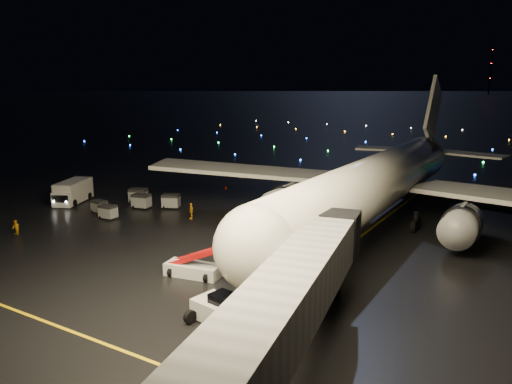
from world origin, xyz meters
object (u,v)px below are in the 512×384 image
baggage_cart_2 (141,201)px  baggage_cart_3 (138,196)px  crew_b (16,228)px  baggage_cart_4 (99,207)px  belt_loader (193,257)px  baggage_cart_0 (171,201)px  service_truck (74,191)px  crew_c (191,211)px  baggage_cart_1 (108,212)px  airliner (386,150)px  pushback_tug (224,308)px

baggage_cart_2 → baggage_cart_3: (-2.44, 1.96, 0.04)m
crew_b → baggage_cart_4: 10.78m
belt_loader → baggage_cart_0: belt_loader is taller
baggage_cart_0 → service_truck: bearing=173.8°
crew_c → baggage_cart_1: bearing=-103.1°
airliner → pushback_tug: 30.15m
crew_b → baggage_cart_0: baggage_cart_0 is taller
baggage_cart_0 → baggage_cart_3: bearing=155.9°
baggage_cart_0 → airliner: bearing=-6.9°
baggage_cart_2 → baggage_cart_0: bearing=19.7°
baggage_cart_0 → baggage_cart_1: 8.16m
pushback_tug → baggage_cart_4: (-29.21, 15.60, -0.24)m
baggage_cart_1 → baggage_cart_3: 8.08m
belt_loader → service_truck: (-29.51, 12.24, -0.16)m
airliner → baggage_cart_0: size_ratio=27.83×
belt_loader → crew_c: bearing=119.3°
crew_c → baggage_cart_2: (-8.46, 0.67, -0.01)m
belt_loader → baggage_cart_4: bearing=146.0°
crew_b → baggage_cart_2: baggage_cart_2 is taller
pushback_tug → baggage_cart_4: 33.11m
crew_c → service_truck: bearing=-129.6°
crew_b → baggage_cart_3: baggage_cart_3 is taller
baggage_cart_2 → baggage_cart_4: (-2.79, -4.31, -0.14)m
crew_c → baggage_cart_4: bearing=-116.5°
belt_loader → baggage_cart_4: (-22.38, 10.15, -0.87)m
crew_c → baggage_cart_4: 11.83m
pushback_tug → service_truck: (-36.34, 17.69, 0.46)m
pushback_tug → baggage_cart_1: size_ratio=2.22×
baggage_cart_1 → baggage_cart_4: baggage_cart_1 is taller
service_truck → belt_loader: bearing=-46.4°
crew_c → baggage_cart_3: bearing=-148.0°
belt_loader → baggage_cart_0: size_ratio=3.22×
baggage_cart_4 → baggage_cart_1: bearing=-19.0°
belt_loader → baggage_cart_3: size_ratio=3.04×
baggage_cart_0 → baggage_cart_4: 8.64m
belt_loader → crew_c: (-11.12, 13.79, -0.72)m
baggage_cart_1 → baggage_cart_3: baggage_cart_3 is taller
crew_b → baggage_cart_1: (3.34, 9.40, 0.02)m
baggage_cart_3 → baggage_cart_4: size_ratio=1.23×
pushback_tug → baggage_cart_1: 29.82m
service_truck → baggage_cart_0: (13.14, 4.13, -0.58)m
baggage_cart_2 → baggage_cart_4: size_ratio=1.18×
airliner → belt_loader: airliner is taller
airliner → baggage_cart_1: airliner is taller
airliner → baggage_cart_4: airliner is taller
airliner → baggage_cart_1: size_ratio=30.63×
baggage_cart_3 → baggage_cart_4: baggage_cart_3 is taller
airliner → baggage_cart_0: (-24.65, -7.42, -7.37)m
pushback_tug → baggage_cart_0: pushback_tug is taller
baggage_cart_4 → crew_b: bearing=-86.3°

